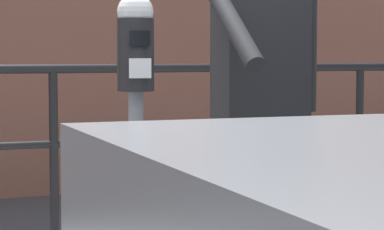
% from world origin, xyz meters
% --- Properties ---
extents(parking_meter, '(0.17, 0.18, 1.49)m').
position_xyz_m(parking_meter, '(0.01, 0.34, 1.22)').
color(parking_meter, slate).
rests_on(parking_meter, sidewalk_curb).
extents(pedestrian_at_meter, '(0.64, 0.62, 1.78)m').
position_xyz_m(pedestrian_at_meter, '(0.69, 0.41, 1.17)').
color(pedestrian_at_meter, brown).
rests_on(pedestrian_at_meter, sidewalk_curb).
extents(background_railing, '(24.06, 0.06, 1.15)m').
position_xyz_m(background_railing, '(0.00, 2.13, 0.96)').
color(background_railing, black).
rests_on(background_railing, sidewalk_curb).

